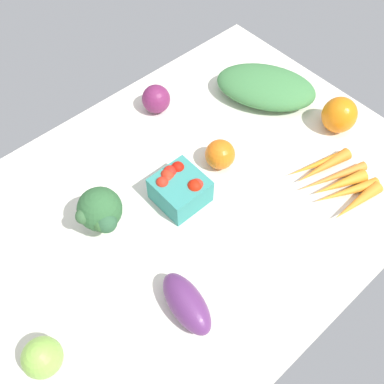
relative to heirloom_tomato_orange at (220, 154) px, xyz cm
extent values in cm
cube|color=silver|center=(-10.96, -2.76, -4.44)|extent=(104.00, 76.00, 2.00)
sphere|color=orange|center=(0.00, 0.00, 0.00)|extent=(6.88, 6.88, 6.88)
cylinder|color=#94D287|center=(-29.64, 3.63, -1.55)|extent=(3.03, 3.03, 3.79)
sphere|color=#306235|center=(-29.64, 3.63, 3.71)|extent=(8.97, 8.97, 8.97)
sphere|color=#356532|center=(-31.27, 0.44, 3.91)|extent=(3.43, 3.43, 3.43)
sphere|color=#366137|center=(-33.23, 3.64, 4.86)|extent=(3.15, 3.15, 3.15)
sphere|color=#2E5B39|center=(-30.52, 0.15, 3.92)|extent=(4.30, 4.30, 4.30)
ellipsoid|color=#602E69|center=(-28.61, -21.08, -0.37)|extent=(8.06, 14.08, 6.15)
cone|color=orange|center=(16.18, -15.71, -2.26)|extent=(16.05, 7.22, 2.35)
cone|color=orange|center=(15.91, -17.15, -1.99)|extent=(15.52, 5.30, 2.90)
cone|color=orange|center=(15.33, -20.19, -2.36)|extent=(17.52, 7.81, 2.16)
cone|color=orange|center=(14.88, -22.59, -1.96)|extent=(13.40, 7.12, 2.97)
cone|color=orange|center=(14.46, -24.79, -2.16)|extent=(15.33, 8.31, 2.56)
cone|color=orange|center=(13.84, -28.05, -1.97)|extent=(13.96, 4.07, 2.93)
ellipsoid|color=#418145|center=(24.09, 8.33, 0.02)|extent=(26.15, 29.60, 6.92)
ellipsoid|color=orange|center=(29.17, -10.69, 0.97)|extent=(9.57, 9.57, 8.82)
sphere|color=#722251|center=(0.39, 23.40, 0.11)|extent=(7.11, 7.11, 7.11)
sphere|color=#89BD49|center=(-53.18, -12.10, 0.08)|extent=(7.04, 7.04, 7.04)
cube|color=teal|center=(-13.08, -1.35, -0.21)|extent=(10.18, 10.18, 6.45)
sphere|color=red|center=(-12.90, 2.06, 2.61)|extent=(3.03, 3.03, 3.03)
sphere|color=red|center=(-10.61, 1.80, 2.65)|extent=(2.89, 2.89, 2.89)
sphere|color=red|center=(-10.79, -4.23, 2.49)|extent=(3.01, 3.01, 3.01)
sphere|color=red|center=(-11.46, -4.23, 2.53)|extent=(3.27, 3.27, 3.27)
sphere|color=red|center=(-15.98, 0.92, 2.79)|extent=(2.71, 2.71, 2.71)
sphere|color=red|center=(-14.35, 1.31, 2.35)|extent=(2.53, 2.53, 2.53)
sphere|color=red|center=(-13.77, 1.77, 2.37)|extent=(3.27, 3.27, 3.27)
camera|label=1|loc=(-47.38, -43.64, 77.53)|focal=41.54mm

